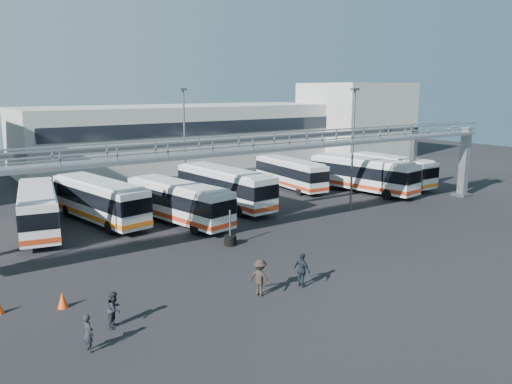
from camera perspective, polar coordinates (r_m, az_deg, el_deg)
ground at (r=30.60m, az=4.10°, el=-7.66°), size 140.00×140.00×0.00m
gantry at (r=33.96m, az=-1.98°, el=3.87°), size 51.40×5.15×7.10m
warehouse at (r=67.84m, az=-8.16°, el=6.39°), size 42.00×14.00×8.00m
building_right at (r=78.36m, az=11.32°, el=8.08°), size 14.00×12.00×11.00m
light_pole_mid at (r=42.39m, az=11.01°, el=5.52°), size 0.70×0.35×10.21m
light_pole_back at (r=49.87m, az=-8.18°, el=6.51°), size 0.70×0.35×10.21m
bus_2 at (r=38.81m, az=-23.65°, el=-1.71°), size 4.41×10.91×3.23m
bus_3 at (r=40.07m, az=-17.46°, el=-0.80°), size 4.34×11.16×3.31m
bus_4 at (r=38.43m, az=-8.84°, el=-1.01°), size 4.30×10.77×3.19m
bus_5 at (r=43.23m, az=-3.60°, el=0.68°), size 3.54×11.40×3.41m
bus_7 at (r=51.45m, az=3.93°, el=2.22°), size 3.15×10.21×3.05m
bus_8 at (r=50.59m, az=12.10°, el=2.08°), size 4.28×11.61×3.45m
bus_9 at (r=54.97m, az=15.07°, el=2.52°), size 2.49×10.41×3.16m
pedestrian_a at (r=21.27m, az=-18.62°, el=-15.02°), size 0.45×0.62×1.55m
pedestrian_b at (r=22.93m, az=-15.86°, el=-12.76°), size 0.98×0.98×1.60m
pedestrian_c at (r=25.12m, az=0.47°, el=-9.76°), size 1.14×1.39×1.87m
pedestrian_d at (r=26.27m, az=5.28°, el=-8.87°), size 0.55×1.11×1.83m
cone_left at (r=25.68m, az=-21.24°, el=-11.42°), size 0.50×0.50×0.78m
tire_stack at (r=33.07m, az=-2.97°, el=-5.42°), size 0.84×0.84×2.39m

